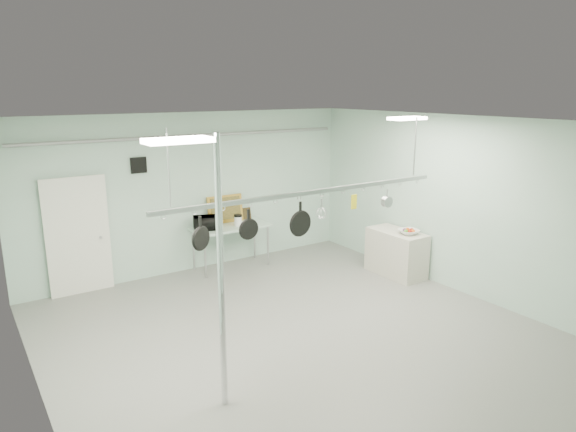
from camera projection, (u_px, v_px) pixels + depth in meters
floor at (310, 344)px, 7.52m from camera, size 8.00×8.00×0.00m
ceiling at (313, 124)px, 6.75m from camera, size 7.00×8.00×0.02m
back_wall at (194, 193)px, 10.35m from camera, size 7.00×0.02×3.20m
right_wall at (471, 208)px, 9.02m from camera, size 0.02×8.00×3.20m
door at (78, 237)px, 9.20m from camera, size 1.10×0.10×2.20m
wall_vent at (139, 165)px, 9.58m from camera, size 0.30×0.04×0.30m
conduit_pipe at (194, 136)px, 10.00m from camera, size 6.60×0.07×0.07m
chrome_pole at (221, 277)px, 5.73m from camera, size 0.08×0.08×3.20m
prep_table at (231, 229)px, 10.55m from camera, size 1.60×0.70×0.91m
side_cabinet at (396, 253)px, 10.24m from camera, size 0.60×1.20×0.90m
pot_rack at (311, 190)px, 7.33m from camera, size 4.80×0.06×1.00m
light_panel_left at (178, 140)px, 4.92m from camera, size 0.65×0.30×0.05m
light_panel_right at (407, 118)px, 8.54m from camera, size 0.65×0.30×0.05m
microwave at (207, 223)px, 10.22m from camera, size 0.57×0.46×0.27m
coffee_canister at (238, 221)px, 10.51m from camera, size 0.18×0.18×0.20m
painting_large at (225, 209)px, 10.72m from camera, size 0.78×0.15×0.58m
painting_small at (244, 214)px, 11.00m from camera, size 0.30×0.09×0.25m
fruit_bowl at (409, 232)px, 9.92m from camera, size 0.43×0.43×0.09m
skillet_left at (201, 233)px, 6.49m from camera, size 0.31×0.19×0.43m
skillet_mid at (249, 224)px, 6.86m from camera, size 0.29×0.07×0.41m
skillet_right at (300, 219)px, 7.33m from camera, size 0.39×0.09×0.51m
whisk at (322, 209)px, 7.51m from camera, size 0.21×0.21×0.30m
grater at (354, 202)px, 7.84m from camera, size 0.10×0.04×0.25m
saucepan at (387, 198)px, 8.23m from camera, size 0.20×0.15×0.31m
fruit_cluster at (409, 230)px, 9.91m from camera, size 0.24×0.24×0.09m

